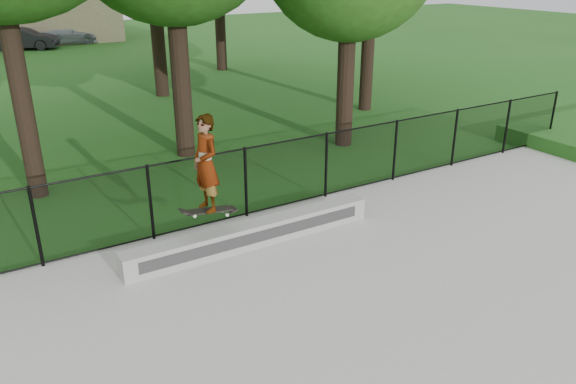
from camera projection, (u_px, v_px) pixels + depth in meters
name	position (u px, v px, depth m)	size (l,w,h in m)	color
ground	(560.00, 336.00, 8.05)	(100.00, 100.00, 0.00)	#1F5919
concrete_slab	(561.00, 335.00, 8.04)	(14.00, 12.00, 0.06)	#A9A9A4
grind_ledge	(253.00, 234.00, 10.45)	(4.96, 0.40, 0.44)	#9C9C97
car_b	(23.00, 39.00, 33.88)	(1.36, 3.54, 1.29)	black
car_c	(63.00, 35.00, 36.01)	(1.72, 3.89, 1.23)	#979FAB
skater_airborne	(206.00, 165.00, 9.38)	(0.84, 0.65, 1.82)	black
chainlink_fence	(326.00, 165.00, 12.40)	(16.06, 0.06, 1.50)	black
distant_building	(17.00, 8.00, 36.26)	(12.40, 6.40, 4.30)	#CEB791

